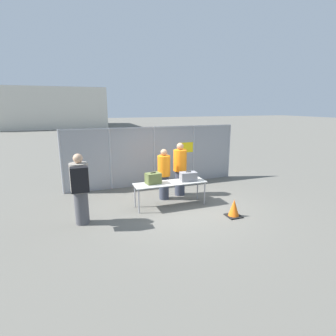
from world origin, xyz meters
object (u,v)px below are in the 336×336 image
Objects in this scene: suitcase_olive at (153,178)px; security_worker_far at (180,168)px; inspection_table at (170,184)px; suitcase_grey at (188,176)px; traffic_cone at (234,209)px; utility_trailer at (154,164)px; traveler_hooded at (80,187)px; security_worker_near at (164,174)px.

security_worker_far reaches higher than suitcase_olive.
inspection_table is 4.24× the size of suitcase_grey.
suitcase_olive is 0.95× the size of traffic_cone.
utility_trailer is (0.76, 4.17, -0.29)m from inspection_table.
suitcase_olive reaches higher than suitcase_grey.
traveler_hooded is (-2.08, -0.53, 0.12)m from suitcase_olive.
suitcase_grey is (1.11, -0.09, -0.02)m from suitcase_olive.
traffic_cone is at bearing 140.17° from security_worker_near.
security_worker_near is (0.02, 0.65, 0.18)m from inspection_table.
security_worker_far is (0.07, 0.86, 0.05)m from suitcase_grey.
traveler_hooded is 2.84m from security_worker_near.
suitcase_olive is 0.78m from security_worker_near.
suitcase_olive is 4.31m from utility_trailer.
traveler_hooded is 0.51× the size of utility_trailer.
inspection_table is 0.67m from security_worker_near.
utility_trailer is at bearing 87.70° from suitcase_grey.
traveler_hooded reaches higher than inspection_table.
traveler_hooded reaches higher than utility_trailer.
utility_trailer is (0.09, 3.32, -0.54)m from security_worker_far.
suitcase_olive is 2.48m from traffic_cone.
security_worker_near reaches higher than suitcase_olive.
security_worker_far is (0.65, 0.20, 0.07)m from security_worker_near.
security_worker_near is at bearing 88.16° from inspection_table.
traffic_cone is at bearing -44.77° from inspection_table.
security_worker_far is at bearing 107.83° from traffic_cone.
traveler_hooded is (-2.60, -0.44, 0.34)m from inspection_table.
inspection_table reaches higher than traffic_cone.
suitcase_olive is 0.13× the size of utility_trailer.
security_worker_far is at bearing 85.07° from suitcase_grey.
inspection_table is 2.00m from traffic_cone.
security_worker_far is at bearing -91.62° from utility_trailer.
utility_trailer is at bearing -92.02° from security_worker_far.
utility_trailer is at bearing 79.67° from inspection_table.
suitcase_grey is at bearing 120.06° from traffic_cone.
inspection_table reaches higher than utility_trailer.
suitcase_grey reaches higher than utility_trailer.
traffic_cone is (0.62, -5.54, -0.17)m from utility_trailer.
suitcase_grey is 0.31× the size of security_worker_near.
suitcase_grey is at bearing -0.86° from inspection_table.
security_worker_far is at bearing 32.82° from suitcase_olive.
traveler_hooded is at bearing 38.76° from security_worker_near.
inspection_table is at bearing 179.14° from suitcase_grey.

